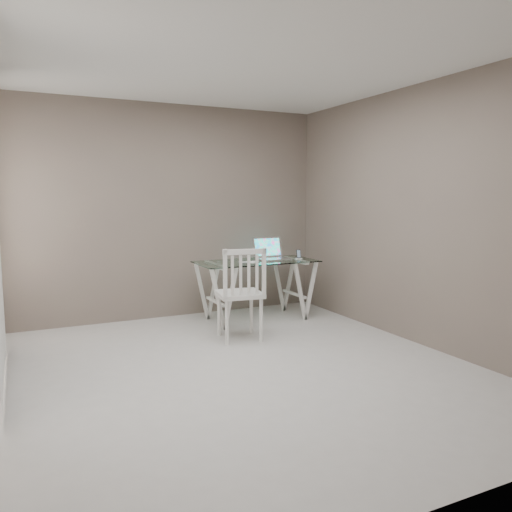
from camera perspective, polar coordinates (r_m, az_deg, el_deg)
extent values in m
plane|color=#B3B1AC|center=(4.61, -1.38, -12.87)|extent=(4.50, 4.50, 0.00)
cube|color=white|center=(4.48, -1.49, 21.64)|extent=(4.00, 4.50, 0.02)
cube|color=#695C53|center=(6.46, -9.67, 4.96)|extent=(4.00, 0.02, 2.70)
cube|color=#695C53|center=(2.47, 20.46, 1.58)|extent=(4.00, 0.02, 2.70)
cube|color=#695C53|center=(5.47, 18.10, 4.38)|extent=(0.02, 4.50, 2.70)
cube|color=silver|center=(6.24, 0.05, -0.63)|extent=(1.50, 0.70, 0.01)
cube|color=silver|center=(6.08, -4.64, -4.45)|extent=(0.24, 0.62, 0.72)
cube|color=silver|center=(6.55, 4.40, -3.63)|extent=(0.24, 0.62, 0.72)
cube|color=silver|center=(5.43, -1.90, -4.37)|extent=(0.53, 0.53, 0.04)
cylinder|color=silver|center=(5.27, -3.34, -7.63)|extent=(0.04, 0.04, 0.47)
cylinder|color=silver|center=(5.36, 0.59, -7.35)|extent=(0.04, 0.04, 0.47)
cylinder|color=silver|center=(5.62, -4.24, -6.70)|extent=(0.04, 0.04, 0.47)
cylinder|color=silver|center=(5.71, -0.55, -6.46)|extent=(0.04, 0.04, 0.47)
cube|color=silver|center=(5.18, -1.29, -2.01)|extent=(0.46, 0.10, 0.52)
cube|color=silver|center=(6.38, 2.00, -0.33)|extent=(0.40, 0.27, 0.02)
cube|color=#19D899|center=(6.51, 1.31, 1.03)|extent=(0.40, 0.08, 0.26)
cube|color=silver|center=(6.11, -0.86, -0.70)|extent=(0.25, 0.11, 0.01)
ellipsoid|color=white|center=(5.98, -0.28, -0.74)|extent=(0.10, 0.06, 0.03)
cube|color=white|center=(6.45, 4.92, -0.28)|extent=(0.07, 0.07, 0.01)
cube|color=black|center=(6.45, 4.88, 0.26)|extent=(0.05, 0.03, 0.11)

